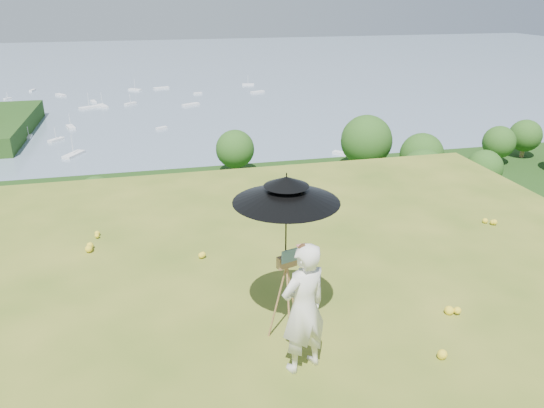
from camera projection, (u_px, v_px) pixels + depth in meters
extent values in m
plane|color=#4B671D|center=(292.00, 311.00, 8.00)|extent=(14.00, 14.00, 0.00)
cube|color=black|center=(190.00, 369.00, 50.45)|extent=(140.00, 56.00, 22.00)
cube|color=slate|center=(171.00, 249.00, 89.15)|extent=(170.00, 28.00, 8.00)
plane|color=#7083A0|center=(149.00, 82.00, 237.19)|extent=(700.00, 700.00, 0.00)
imported|color=white|center=(304.00, 308.00, 6.50)|extent=(0.75, 0.62, 1.77)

